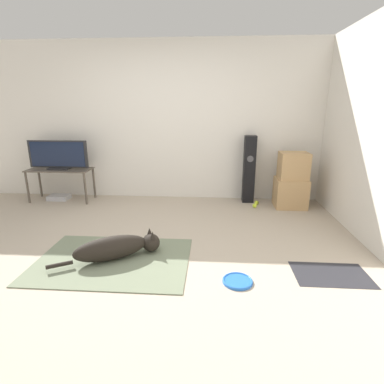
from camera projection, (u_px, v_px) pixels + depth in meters
ground_plane at (137, 252)px, 3.29m from camera, size 12.00×12.00×0.00m
wall_back at (164, 122)px, 4.95m from camera, size 8.00×0.06×2.55m
area_rug at (113, 260)px, 3.11m from camera, size 1.57×1.09×0.01m
dog at (117, 247)px, 3.11m from camera, size 1.02×0.63×0.25m
frisbee at (238, 281)px, 2.73m from camera, size 0.28×0.28×0.03m
cardboard_box_lower at (290, 193)px, 4.69m from camera, size 0.48×0.40×0.46m
cardboard_box_upper at (293, 166)px, 4.58m from camera, size 0.42×0.36×0.41m
floor_speaker at (249, 169)px, 4.87m from camera, size 0.18×0.19×1.09m
tv_stand at (60, 173)px, 4.95m from camera, size 1.02×0.42×0.54m
tv at (58, 155)px, 4.86m from camera, size 0.97×0.20×0.47m
tennis_ball_by_boxes at (256, 203)px, 4.84m from camera, size 0.07×0.07×0.07m
tennis_ball_near_speaker at (255, 206)px, 4.70m from camera, size 0.07×0.07×0.07m
game_console at (59, 197)px, 5.11m from camera, size 0.33×0.24×0.08m
door_mat at (331, 274)px, 2.85m from camera, size 0.70×0.44×0.01m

